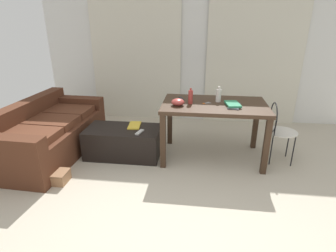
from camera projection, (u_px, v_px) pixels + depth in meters
ground_plane at (185, 167)px, 3.62m from camera, size 7.72×7.72×0.00m
wall_back at (194, 50)px, 4.99m from camera, size 5.61×0.10×2.62m
curtains at (193, 61)px, 4.98m from camera, size 3.84×0.03×2.25m
couch at (48, 134)px, 3.90m from camera, size 0.99×1.91×0.76m
coffee_table at (124, 142)px, 3.89m from camera, size 1.04×0.56×0.41m
craft_table at (214, 111)px, 3.66m from camera, size 1.39×0.86×0.80m
wire_chair at (278, 126)px, 3.63m from camera, size 0.40×0.40×0.83m
bottle_near at (191, 97)px, 3.59m from camera, size 0.06×0.06×0.21m
bottle_far at (219, 95)px, 3.67m from camera, size 0.07×0.07×0.21m
bowl at (178, 102)px, 3.52m from camera, size 0.17×0.17×0.09m
book_stack at (233, 105)px, 3.51m from camera, size 0.22×0.33×0.04m
tv_remote_on_table at (181, 99)px, 3.80m from camera, size 0.09×0.18×0.02m
scissors at (206, 103)px, 3.63m from camera, size 0.12×0.10×0.00m
tv_remote_primary at (140, 132)px, 3.66m from camera, size 0.09×0.18×0.02m
magazine at (135, 125)px, 3.90m from camera, size 0.19×0.31×0.02m
shoebox at (55, 177)px, 3.28m from camera, size 0.31×0.23×0.14m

